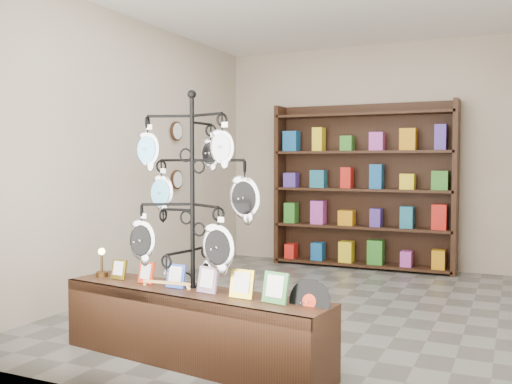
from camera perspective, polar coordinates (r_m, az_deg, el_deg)
ground at (r=5.72m, az=4.83°, el=-11.34°), size 5.00×5.00×0.00m
room_envelope at (r=5.56m, az=4.91°, el=7.46°), size 5.00×5.00×5.00m
display_tree at (r=4.09m, az=-6.38°, el=-1.27°), size 0.99×0.81×1.93m
front_shelf at (r=4.16m, az=-6.42°, el=-13.15°), size 2.13×0.71×0.74m
back_shelving at (r=7.76m, az=10.62°, el=0.09°), size 2.42×0.36×2.20m
wall_clocks at (r=7.14m, az=-7.94°, el=3.64°), size 0.03×0.24×0.84m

